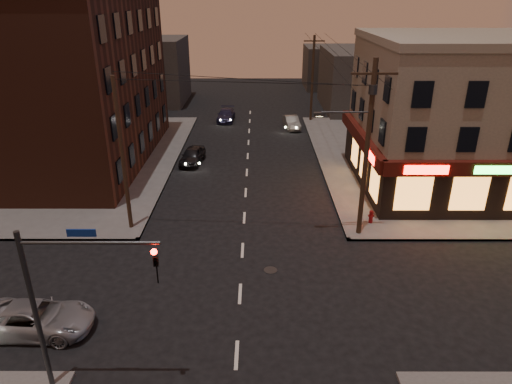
{
  "coord_description": "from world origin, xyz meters",
  "views": [
    {
      "loc": [
        0.79,
        -17.91,
        13.09
      ],
      "look_at": [
        0.75,
        4.77,
        3.2
      ],
      "focal_mm": 32.0,
      "sensor_mm": 36.0,
      "label": 1
    }
  ],
  "objects_px": {
    "sedan_near": "(192,155)",
    "sedan_far": "(226,115)",
    "sedan_mid": "(292,122)",
    "fire_hydrant": "(371,216)",
    "suv_cross": "(36,318)"
  },
  "relations": [
    {
      "from": "suv_cross",
      "to": "sedan_mid",
      "type": "height_order",
      "value": "suv_cross"
    },
    {
      "from": "sedan_mid",
      "to": "suv_cross",
      "type": "bearing_deg",
      "value": -118.67
    },
    {
      "from": "suv_cross",
      "to": "sedan_mid",
      "type": "xyz_separation_m",
      "value": [
        12.9,
        31.6,
        -0.02
      ]
    },
    {
      "from": "sedan_near",
      "to": "sedan_far",
      "type": "bearing_deg",
      "value": 89.65
    },
    {
      "from": "sedan_near",
      "to": "sedan_far",
      "type": "height_order",
      "value": "sedan_near"
    },
    {
      "from": "sedan_far",
      "to": "fire_hydrant",
      "type": "bearing_deg",
      "value": -65.07
    },
    {
      "from": "sedan_near",
      "to": "sedan_mid",
      "type": "xyz_separation_m",
      "value": [
        9.06,
        10.77,
        -0.03
      ]
    },
    {
      "from": "suv_cross",
      "to": "fire_hydrant",
      "type": "distance_m",
      "value": 18.91
    },
    {
      "from": "sedan_far",
      "to": "sedan_near",
      "type": "bearing_deg",
      "value": -95.64
    },
    {
      "from": "sedan_mid",
      "to": "sedan_far",
      "type": "relative_size",
      "value": 0.89
    },
    {
      "from": "fire_hydrant",
      "to": "sedan_mid",
      "type": "bearing_deg",
      "value": 98.65
    },
    {
      "from": "sedan_near",
      "to": "fire_hydrant",
      "type": "relative_size",
      "value": 4.77
    },
    {
      "from": "sedan_mid",
      "to": "sedan_far",
      "type": "height_order",
      "value": "sedan_mid"
    },
    {
      "from": "sedan_near",
      "to": "sedan_far",
      "type": "relative_size",
      "value": 0.9
    },
    {
      "from": "suv_cross",
      "to": "sedan_far",
      "type": "relative_size",
      "value": 1.09
    }
  ]
}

